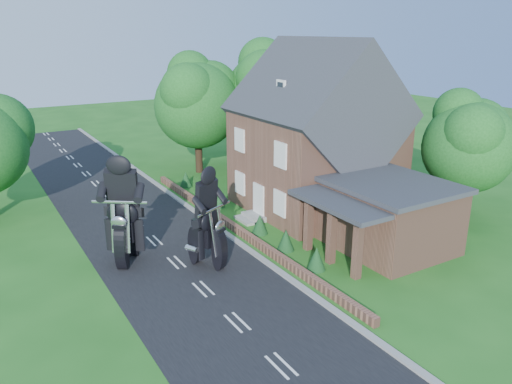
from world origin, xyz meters
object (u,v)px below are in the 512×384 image
motorcycle_lead (208,252)px  garden_wall (235,228)px  motorcycle_follow (127,247)px  annex (387,214)px  house (316,139)px

motorcycle_lead → garden_wall: bearing=-161.6°
garden_wall → motorcycle_follow: size_ratio=12.88×
garden_wall → annex: bearing=-46.2°
annex → motorcycle_lead: size_ratio=4.49×
house → annex: size_ratio=1.45×
house → motorcycle_follow: 13.07m
garden_wall → motorcycle_follow: motorcycle_follow is taller
motorcycle_lead → motorcycle_follow: (-3.10, 2.34, 0.06)m
garden_wall → motorcycle_lead: 4.49m
annex → motorcycle_follow: size_ratio=4.13×
house → garden_wall: bearing=-170.8°
motorcycle_lead → annex: bearing=136.6°
garden_wall → motorcycle_lead: (-3.16, -3.15, 0.53)m
motorcycle_follow → annex: bearing=-167.6°
house → motorcycle_lead: house is taller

